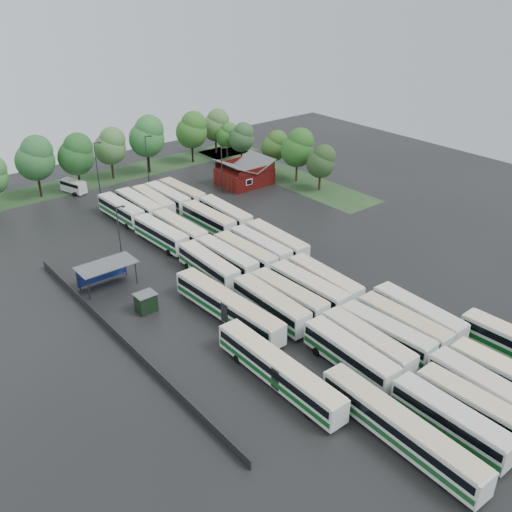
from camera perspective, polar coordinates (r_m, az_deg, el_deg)
ground at (r=76.49m, az=4.54°, el=-5.30°), size 160.00×160.00×0.00m
brick_building at (r=119.23m, az=-1.15°, el=8.06°), size 10.07×8.60×5.39m
wash_shed at (r=82.86m, az=-14.84°, el=-1.08°), size 8.20×4.20×3.58m
utility_hut at (r=76.54m, az=-10.95°, el=-4.57°), size 2.70×2.20×2.62m
grass_strip_north at (r=127.28m, az=-15.32°, el=7.46°), size 80.00×10.00×0.01m
grass_strip_east at (r=125.92m, az=2.47°, el=8.20°), size 10.00×50.00×0.01m
west_fence at (r=71.31m, az=-13.30°, el=-8.14°), size 0.10×50.00×1.20m
bus_r0c0 at (r=60.03m, az=18.91°, el=-15.25°), size 2.70×12.48×3.47m
bus_r0c1 at (r=62.17m, az=21.10°, el=-13.99°), size 2.99×12.46×3.45m
bus_r0c2 at (r=64.42m, az=22.15°, el=-12.48°), size 3.04×13.01×3.61m
bus_r0c3 at (r=66.98m, az=23.97°, el=-11.21°), size 3.21×12.97×3.58m
bus_r1c0 at (r=65.72m, az=9.37°, el=-9.68°), size 3.26×12.78×3.53m
bus_r1c1 at (r=67.79m, az=11.05°, el=-8.56°), size 3.17×12.77×3.53m
bus_r1c2 at (r=69.92m, az=12.86°, el=-7.57°), size 3.28×12.56×3.46m
bus_r1c3 at (r=72.00m, az=14.50°, el=-6.65°), size 2.80×12.57×3.49m
bus_r1c4 at (r=74.25m, az=15.91°, el=-5.69°), size 3.24×12.89×3.56m
bus_r2c0 at (r=73.50m, az=1.48°, el=-4.88°), size 2.97×12.86×3.56m
bus_r2c1 at (r=75.38m, az=3.26°, el=-4.06°), size 2.99×12.60×3.49m
bus_r2c2 at (r=77.28m, az=5.26°, el=-3.25°), size 2.94×12.85×3.57m
bus_r2c3 at (r=79.29m, az=6.86°, el=-2.51°), size 3.20×12.77×3.53m
bus_r3c0 at (r=83.09m, az=-4.78°, el=-0.94°), size 3.04×12.59×3.48m
bus_r3c1 at (r=84.99m, az=-2.97°, el=-0.23°), size 2.73×12.30×3.42m
bus_r3c2 at (r=86.21m, az=-1.11°, el=0.23°), size 2.91×12.38×3.43m
bus_r3c3 at (r=88.14m, az=0.44°, el=0.88°), size 2.76×12.36×3.43m
bus_r3c4 at (r=89.74m, az=2.06°, el=1.42°), size 3.18×12.93×3.57m
bus_r4c0 at (r=93.76m, az=-9.48°, el=2.17°), size 3.18×12.44×3.43m
bus_r4c1 at (r=94.76m, az=-7.64°, el=2.63°), size 2.82×12.77×3.55m
bus_r4c3 at (r=98.26m, az=-4.76°, el=3.67°), size 2.89×12.44×3.45m
bus_r4c4 at (r=100.04m, az=-3.12°, el=4.21°), size 3.10×12.85×3.55m
bus_r5c0 at (r=104.60m, az=-13.33°, el=4.50°), size 3.01×12.39×3.43m
bus_r5c1 at (r=105.81m, az=-11.64°, el=4.98°), size 2.71×12.62×3.51m
bus_r5c2 at (r=107.10m, az=-10.22°, el=5.36°), size 3.18×12.43×3.43m
bus_r5c3 at (r=108.65m, az=-8.83°, el=5.79°), size 2.70×12.29×3.42m
bus_r5c4 at (r=110.40m, az=-7.42°, el=6.23°), size 2.94×12.29×3.40m
artic_bus_west_a at (r=57.86m, az=14.22°, el=-16.36°), size 3.23×18.58×3.43m
artic_bus_west_b at (r=73.22m, az=-2.82°, el=-5.05°), size 3.53×19.02×3.51m
artic_bus_west_c at (r=62.78m, az=2.28°, el=-11.34°), size 2.70×18.43×3.42m
minibus at (r=120.46m, az=-17.79°, el=6.70°), size 3.62×6.05×2.49m
tree_north_1 at (r=118.20m, az=-21.17°, el=9.15°), size 7.44×7.44×12.32m
tree_north_2 at (r=119.38m, az=-17.49°, el=9.72°), size 7.10×7.10×11.77m
tree_north_3 at (r=124.71m, az=-14.32°, el=10.63°), size 6.69×6.69×11.08m
tree_north_4 at (r=126.73m, az=-10.79°, el=11.72°), size 7.62×7.62×12.61m
tree_north_5 at (r=132.57m, az=-6.40°, el=12.45°), size 7.10×7.10×11.75m
tree_north_6 at (r=138.94m, az=-4.00°, el=12.96°), size 6.48×6.48×10.73m
tree_east_0 at (r=115.38m, az=6.60°, el=9.41°), size 5.67×5.67×9.40m
tree_east_1 at (r=119.68m, az=4.26°, el=10.79°), size 6.83×6.83×11.31m
tree_east_2 at (r=125.40m, az=1.93°, el=10.99°), size 5.63×5.61×9.29m
tree_east_3 at (r=131.53m, az=-1.40°, el=11.81°), size 5.68×5.68×9.41m
tree_east_4 at (r=135.94m, az=-2.85°, el=11.99°), size 5.07×5.03×8.33m
lamp_post_ne at (r=113.05m, az=-3.39°, el=8.86°), size 1.45×0.28×9.41m
lamp_post_nw at (r=86.26m, az=-13.46°, el=2.27°), size 1.51×0.29×9.81m
lamp_post_back_w at (r=115.85m, az=-15.58°, el=8.74°), size 1.64×0.32×10.67m
lamp_post_back_e at (r=118.61m, az=-10.80°, el=9.64°), size 1.62×0.32×10.52m
puddle_0 at (r=66.13m, az=16.45°, el=-12.45°), size 3.69×3.69×0.01m
puddle_1 at (r=72.16m, az=22.01°, el=-9.73°), size 3.54×3.54×0.01m
puddle_2 at (r=72.61m, az=0.43°, el=-7.16°), size 5.73×5.73×0.01m
puddle_3 at (r=75.58m, az=7.80°, el=-5.92°), size 4.11×4.11×0.01m
puddle_4 at (r=79.23m, az=21.21°, el=-6.03°), size 2.98×2.98×0.01m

